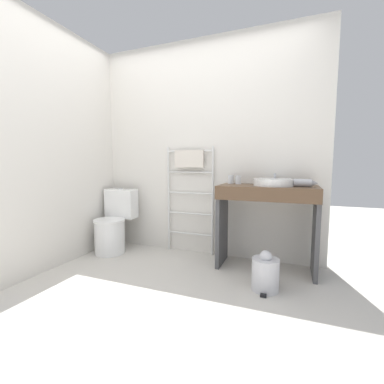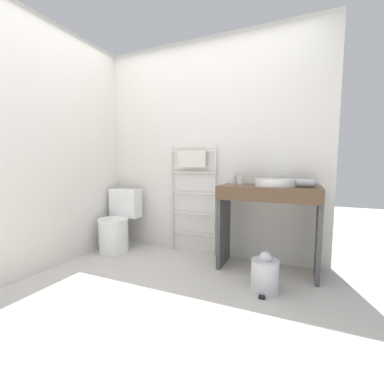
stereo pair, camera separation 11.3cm
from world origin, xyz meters
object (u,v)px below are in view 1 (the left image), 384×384
Objects in this scene: toilet at (114,225)px; towel_radiator at (189,178)px; trash_bin at (265,273)px; sink_basin at (274,182)px; hair_dryer at (304,183)px; cup_near_edge at (238,180)px; cup_near_wall at (231,179)px.

toilet is 1.12m from towel_radiator.
sink_basin is at bearing 88.27° from trash_bin.
hair_dryer is at bearing 56.78° from trash_bin.
towel_radiator is at bearing 169.66° from sink_basin.
cup_near_edge is at bearing -8.03° from towel_radiator.
cup_near_edge reaches higher than hair_dryer.
sink_basin is 0.90m from trash_bin.
cup_near_edge is (0.61, -0.09, -0.00)m from towel_radiator.
cup_near_wall is at bearing -4.00° from towel_radiator.
cup_near_wall reaches higher than trash_bin.
hair_dryer is (1.26, -0.21, -0.01)m from towel_radiator.
hair_dryer reaches higher than trash_bin.
toilet is 8.45× the size of cup_near_edge.
cup_near_wall reaches higher than cup_near_edge.
towel_radiator is 6.13× the size of hair_dryer.
cup_near_edge is 1.02m from trash_bin.
cup_near_edge reaches higher than sink_basin.
cup_near_wall reaches higher than sink_basin.
cup_near_wall is at bearing 163.03° from sink_basin.
cup_near_wall reaches higher than hair_dryer.
toilet is 1.97× the size of sink_basin.
toilet is 2.24m from hair_dryer.
cup_near_wall is 0.27× the size of trash_bin.
towel_radiator is at bearing 145.85° from trash_bin.
trash_bin is (0.97, -0.66, -0.77)m from towel_radiator.
towel_radiator is 14.06× the size of cup_near_edge.
hair_dryer is 0.93m from trash_bin.
sink_basin is (1.89, 0.12, 0.58)m from toilet.
hair_dryer is at bearing -9.53° from towel_radiator.
towel_radiator reaches higher than sink_basin.
toilet is at bearing -172.10° from cup_near_edge.
sink_basin is 1.12× the size of trash_bin.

